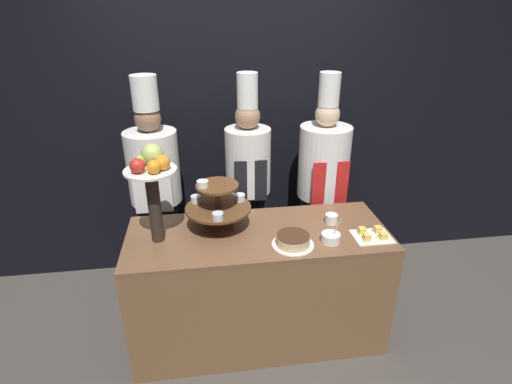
% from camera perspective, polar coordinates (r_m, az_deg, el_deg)
% --- Properties ---
extents(ground_plane, '(14.00, 14.00, 0.00)m').
position_cam_1_polar(ground_plane, '(2.95, 1.33, -23.88)').
color(ground_plane, '#47423D').
extents(wall_back, '(10.00, 0.06, 2.80)m').
position_cam_1_polar(wall_back, '(3.39, -2.25, 10.96)').
color(wall_back, black).
rests_on(wall_back, ground_plane).
extents(buffet_counter, '(1.73, 0.68, 0.86)m').
position_cam_1_polar(buffet_counter, '(2.90, 0.29, -13.17)').
color(buffet_counter, brown).
rests_on(buffet_counter, ground_plane).
extents(tiered_stand, '(0.43, 0.43, 0.36)m').
position_cam_1_polar(tiered_stand, '(2.63, -5.52, -1.76)').
color(tiered_stand, brown).
rests_on(tiered_stand, buffet_counter).
extents(fruit_pedestal, '(0.31, 0.31, 0.62)m').
position_cam_1_polar(fruit_pedestal, '(2.47, -14.64, 2.11)').
color(fruit_pedestal, '#2D231E').
rests_on(fruit_pedestal, buffet_counter).
extents(cake_round, '(0.27, 0.27, 0.07)m').
position_cam_1_polar(cake_round, '(2.51, 5.31, -6.91)').
color(cake_round, white).
rests_on(cake_round, buffet_counter).
extents(cup_white, '(0.09, 0.09, 0.06)m').
position_cam_1_polar(cup_white, '(2.80, 10.72, -3.78)').
color(cup_white, white).
rests_on(cup_white, buffet_counter).
extents(cake_square_tray, '(0.24, 0.20, 0.05)m').
position_cam_1_polar(cake_square_tray, '(2.70, 16.26, -5.89)').
color(cake_square_tray, white).
rests_on(cake_square_tray, buffet_counter).
extents(serving_bowl_near, '(0.12, 0.12, 0.16)m').
position_cam_1_polar(serving_bowl_near, '(2.58, 10.63, -6.43)').
color(serving_bowl_near, white).
rests_on(serving_bowl_near, buffet_counter).
extents(chef_left, '(0.39, 0.39, 1.80)m').
position_cam_1_polar(chef_left, '(3.17, -14.18, 0.97)').
color(chef_left, black).
rests_on(chef_left, ground_plane).
extents(chef_center_left, '(0.35, 0.35, 1.80)m').
position_cam_1_polar(chef_center_left, '(3.17, -1.13, 1.75)').
color(chef_center_left, black).
rests_on(chef_center_left, ground_plane).
extents(chef_center_right, '(0.41, 0.41, 1.79)m').
position_cam_1_polar(chef_center_right, '(3.30, 9.49, 1.88)').
color(chef_center_right, '#38332D').
rests_on(chef_center_right, ground_plane).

